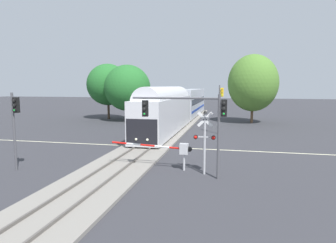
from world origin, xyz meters
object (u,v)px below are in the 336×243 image
(commuter_train, at_px, (180,105))
(oak_far_right, at_px, (253,83))
(oak_behind_train, at_px, (127,88))
(traffic_signal_near_left, at_px, (15,119))
(pine_left_background, at_px, (108,85))
(traffic_signal_near_right, at_px, (192,115))
(crossing_signal_mast, at_px, (205,135))
(traffic_signal_far_side, at_px, (220,102))
(crossing_gate_near, at_px, (175,149))

(commuter_train, height_order, oak_far_right, oak_far_right)
(oak_behind_train, bearing_deg, traffic_signal_near_left, -85.24)
(pine_left_background, bearing_deg, traffic_signal_near_right, -58.10)
(commuter_train, bearing_deg, pine_left_background, 164.13)
(pine_left_background, bearing_deg, oak_behind_train, -30.55)
(oak_behind_train, bearing_deg, traffic_signal_near_right, -62.63)
(crossing_signal_mast, distance_m, traffic_signal_near_right, 1.72)
(commuter_train, relative_size, traffic_signal_near_left, 8.04)
(traffic_signal_far_side, bearing_deg, commuter_train, 125.99)
(commuter_train, height_order, crossing_gate_near, commuter_train)
(traffic_signal_near_right, height_order, pine_left_background, pine_left_background)
(crossing_gate_near, xyz_separation_m, oak_far_right, (6.56, 26.86, 4.56))
(commuter_train, xyz_separation_m, crossing_gate_near, (3.86, -23.98, -1.38))
(traffic_signal_near_left, bearing_deg, oak_behind_train, 94.76)
(traffic_signal_near_right, distance_m, traffic_signal_far_side, 16.88)
(traffic_signal_near_right, relative_size, oak_far_right, 0.56)
(crossing_signal_mast, height_order, traffic_signal_far_side, traffic_signal_far_side)
(crossing_signal_mast, bearing_deg, pine_left_background, 123.62)
(traffic_signal_near_left, distance_m, oak_behind_train, 27.54)
(crossing_signal_mast, distance_m, oak_far_right, 28.04)
(traffic_signal_far_side, bearing_deg, oak_far_right, 69.42)
(crossing_gate_near, relative_size, traffic_signal_near_left, 1.09)
(crossing_gate_near, relative_size, traffic_signal_far_side, 0.99)
(crossing_gate_near, xyz_separation_m, pine_left_background, (-16.82, 27.67, 4.34))
(oak_behind_train, bearing_deg, pine_left_background, 149.45)
(crossing_signal_mast, xyz_separation_m, traffic_signal_near_left, (-12.13, -1.71, 0.95))
(traffic_signal_far_side, bearing_deg, traffic_signal_near_left, -125.00)
(traffic_signal_near_left, bearing_deg, oak_far_right, 60.16)
(traffic_signal_far_side, height_order, oak_far_right, oak_far_right)
(oak_behind_train, bearing_deg, commuter_train, -7.31)
(traffic_signal_near_left, height_order, traffic_signal_far_side, traffic_signal_far_side)
(oak_far_right, bearing_deg, crossing_signal_mast, -99.51)
(crossing_signal_mast, height_order, traffic_signal_near_left, traffic_signal_near_left)
(traffic_signal_far_side, bearing_deg, pine_left_background, 147.52)
(traffic_signal_near_left, xyz_separation_m, traffic_signal_far_side, (12.46, 17.80, 0.33))
(commuter_train, height_order, traffic_signal_near_right, commuter_train)
(oak_behind_train, bearing_deg, crossing_gate_near, -63.62)
(oak_far_right, distance_m, pine_left_background, 23.40)
(commuter_train, distance_m, oak_behind_train, 8.99)
(crossing_gate_near, distance_m, pine_left_background, 32.67)
(traffic_signal_near_right, bearing_deg, oak_far_right, 79.32)
(traffic_signal_near_left, height_order, pine_left_background, pine_left_background)
(crossing_signal_mast, xyz_separation_m, oak_far_right, (4.60, 27.44, 3.49))
(traffic_signal_far_side, height_order, oak_behind_train, oak_behind_train)
(crossing_signal_mast, height_order, oak_far_right, oak_far_right)
(pine_left_background, xyz_separation_m, oak_behind_train, (4.38, -2.58, -0.52))
(oak_far_right, bearing_deg, oak_behind_train, -174.67)
(traffic_signal_near_left, xyz_separation_m, pine_left_background, (-6.66, 29.97, 2.32))
(commuter_train, bearing_deg, crossing_signal_mast, -76.65)
(crossing_signal_mast, bearing_deg, commuter_train, 103.35)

